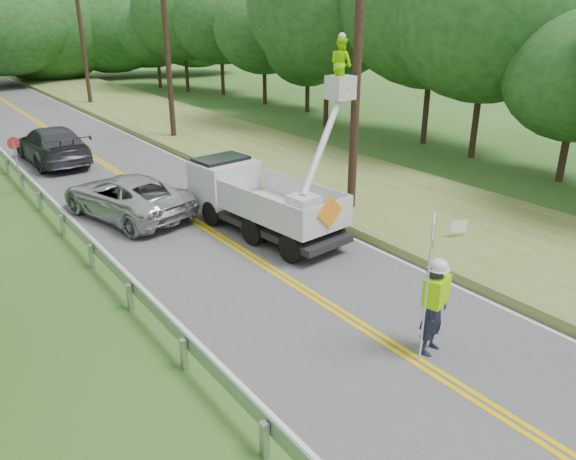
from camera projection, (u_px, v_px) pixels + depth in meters
ground at (469, 394)px, 10.70m from camera, size 140.00×140.00×0.00m
road at (166, 203)px, 21.23m from camera, size 7.20×96.00×0.03m
guardrail at (49, 204)px, 19.52m from camera, size 0.18×48.00×0.77m
utility_poles at (233, 51)px, 24.26m from camera, size 1.60×43.30×10.00m
tall_grass_verge at (311, 171)px, 25.04m from camera, size 7.00×96.00×0.30m
treeline_right at (321, 19)px, 34.51m from camera, size 11.25×51.15×11.72m
flagger at (435, 303)px, 11.60m from camera, size 1.19×0.72×3.34m
bucket_truck at (257, 185)px, 18.57m from camera, size 4.59×6.31×6.13m
suv_silver at (126, 196)px, 19.62m from camera, size 3.73×5.91×1.52m
suv_darkgrey at (52, 145)px, 26.60m from camera, size 2.52×6.02×1.74m
stop_sign_permanent at (16, 157)px, 21.61m from camera, size 0.49×0.19×2.39m
yard_sign at (459, 228)px, 17.26m from camera, size 0.55×0.21×0.83m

